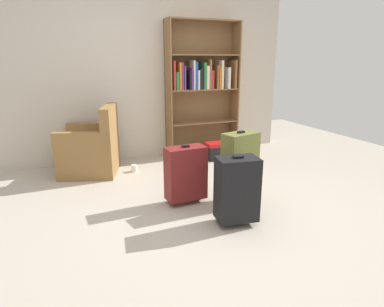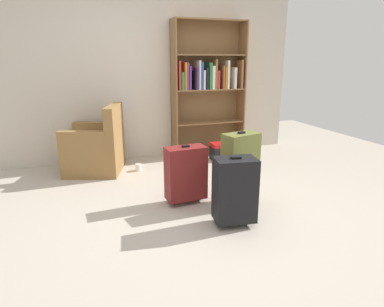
% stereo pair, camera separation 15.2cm
% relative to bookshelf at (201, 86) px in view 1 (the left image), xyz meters
% --- Properties ---
extents(ground_plane, '(7.98, 7.98, 0.00)m').
position_rel_bookshelf_xyz_m(ground_plane, '(-0.84, -1.91, -1.08)').
color(ground_plane, '#B2A899').
extents(back_wall, '(4.56, 0.10, 2.60)m').
position_rel_bookshelf_xyz_m(back_wall, '(-0.84, 0.19, 0.22)').
color(back_wall, beige).
rests_on(back_wall, ground).
extents(bookshelf, '(1.13, 0.30, 2.03)m').
position_rel_bookshelf_xyz_m(bookshelf, '(0.00, 0.00, 0.00)').
color(bookshelf, brown).
rests_on(bookshelf, ground).
extents(armchair, '(0.88, 0.88, 0.90)m').
position_rel_bookshelf_xyz_m(armchair, '(-1.72, -0.33, -0.77)').
color(armchair, olive).
rests_on(armchair, ground).
extents(mug, '(0.12, 0.08, 0.10)m').
position_rel_bookshelf_xyz_m(mug, '(-1.20, -0.51, -1.03)').
color(mug, white).
rests_on(mug, ground).
extents(storage_box, '(0.37, 0.23, 0.26)m').
position_rel_bookshelf_xyz_m(storage_box, '(0.11, -0.40, -0.95)').
color(storage_box, black).
rests_on(storage_box, ground).
extents(suitcase_dark_red, '(0.43, 0.23, 0.63)m').
position_rel_bookshelf_xyz_m(suitcase_dark_red, '(-0.92, -1.71, -0.75)').
color(suitcase_dark_red, maroon).
rests_on(suitcase_dark_red, ground).
extents(suitcase_black, '(0.40, 0.30, 0.66)m').
position_rel_bookshelf_xyz_m(suitcase_black, '(-0.65, -2.32, -0.74)').
color(suitcase_black, black).
rests_on(suitcase_black, ground).
extents(suitcase_olive, '(0.40, 0.28, 0.78)m').
position_rel_bookshelf_xyz_m(suitcase_olive, '(-0.39, -1.91, -0.68)').
color(suitcase_olive, brown).
rests_on(suitcase_olive, ground).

